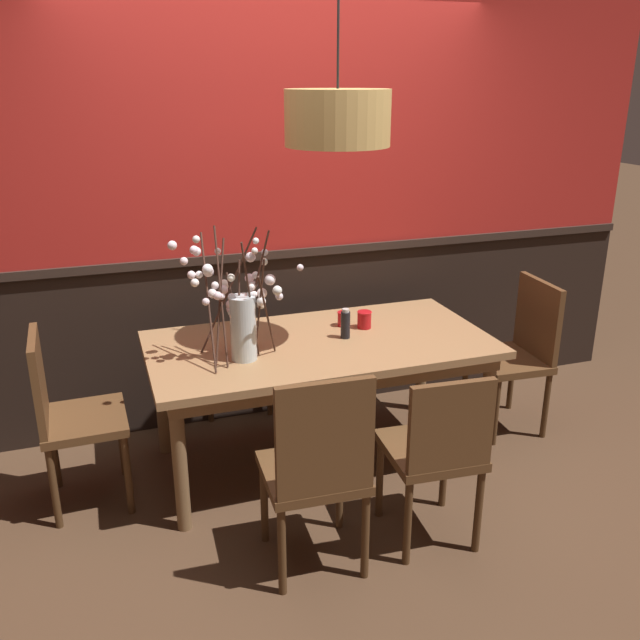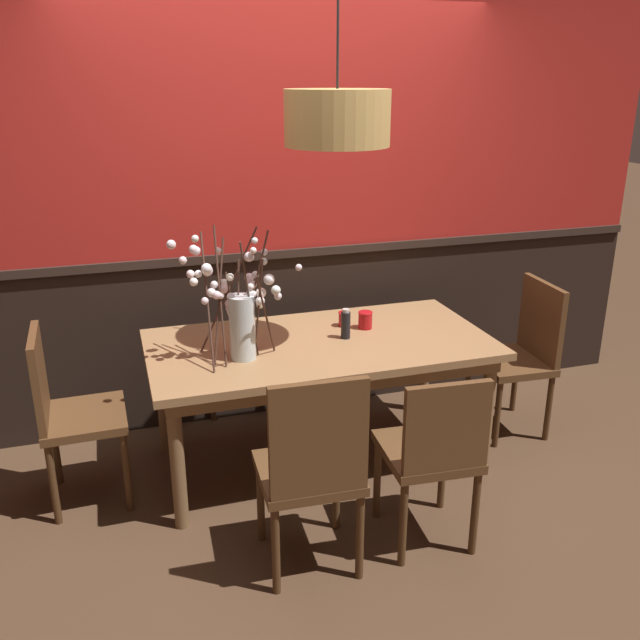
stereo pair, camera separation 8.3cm
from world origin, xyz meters
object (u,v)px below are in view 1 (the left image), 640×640
object	(u,v)px
chair_near_side_right	(437,448)
pendant_lamp	(337,118)
chair_near_side_left	(318,466)
chair_far_side_right	(321,317)
candle_holder_nearer_center	(364,320)
candle_holder_nearer_edge	(343,319)
chair_head_west_end	(67,411)
chair_far_side_left	(233,329)
vase_with_blossoms	(240,314)
dining_table	(320,355)
chair_head_east_end	(520,347)
condiment_bottle	(346,324)

from	to	relation	value
chair_near_side_right	pendant_lamp	distance (m)	1.61
chair_near_side_left	chair_far_side_right	size ratio (longest dim) A/B	1.02
candle_holder_nearer_center	candle_holder_nearer_edge	size ratio (longest dim) A/B	1.15
candle_holder_nearer_edge	chair_head_west_end	bearing A→B (deg)	-173.77
chair_far_side_left	vase_with_blossoms	xyz separation A→B (m)	(-0.16, -1.00, 0.45)
vase_with_blossoms	chair_far_side_right	bearing A→B (deg)	52.12
dining_table	candle_holder_nearer_center	bearing A→B (deg)	20.07
chair_head_west_end	candle_holder_nearer_edge	world-z (taller)	chair_head_west_end
dining_table	chair_far_side_right	size ratio (longest dim) A/B	1.94
chair_head_east_end	chair_far_side_right	world-z (taller)	chair_far_side_right
candle_holder_nearer_edge	vase_with_blossoms	bearing A→B (deg)	-156.93
pendant_lamp	dining_table	bearing A→B (deg)	122.77
chair_near_side_right	candle_holder_nearer_edge	size ratio (longest dim) A/B	10.32
dining_table	chair_head_west_end	bearing A→B (deg)	179.37
pendant_lamp	chair_head_east_end	bearing A→B (deg)	4.55
chair_head_west_end	candle_holder_nearer_edge	size ratio (longest dim) A/B	10.89
chair_near_side_left	condiment_bottle	world-z (taller)	chair_near_side_left
chair_head_east_end	chair_near_side_left	bearing A→B (deg)	-151.16
dining_table	pendant_lamp	size ratio (longest dim) A/B	2.20
vase_with_blossoms	candle_holder_nearer_edge	bearing A→B (deg)	23.07
vase_with_blossoms	candle_holder_nearer_edge	world-z (taller)	vase_with_blossoms
chair_far_side_right	candle_holder_nearer_edge	bearing A→B (deg)	-98.95
chair_near_side_right	condiment_bottle	world-z (taller)	condiment_bottle
pendant_lamp	candle_holder_nearer_center	bearing A→B (deg)	39.01
vase_with_blossoms	candle_holder_nearer_center	world-z (taller)	vase_with_blossoms
chair_head_west_end	condiment_bottle	size ratio (longest dim) A/B	5.58
vase_with_blossoms	condiment_bottle	xyz separation A→B (m)	(0.60, 0.10, -0.16)
dining_table	condiment_bottle	bearing A→B (deg)	-1.35
dining_table	chair_far_side_left	size ratio (longest dim) A/B	1.99
chair_near_side_left	chair_near_side_right	distance (m)	0.57
chair_far_side_right	condiment_bottle	xyz separation A→B (m)	(-0.17, -0.89, 0.28)
chair_far_side_left	chair_head_east_end	size ratio (longest dim) A/B	0.98
chair_far_side_left	chair_near_side_right	size ratio (longest dim) A/B	1.05
vase_with_blossoms	candle_holder_nearer_center	distance (m)	0.81
chair_head_west_end	condiment_bottle	xyz separation A→B (m)	(1.46, -0.02, 0.29)
condiment_bottle	dining_table	bearing A→B (deg)	178.65
condiment_bottle	chair_head_east_end	bearing A→B (deg)	0.65
chair_far_side_left	condiment_bottle	size ratio (longest dim) A/B	5.53
chair_head_west_end	candle_holder_nearer_center	xyz separation A→B (m)	(1.62, 0.10, 0.26)
chair_near_side_left	candle_holder_nearer_center	distance (m)	1.19
chair_near_side_right	condiment_bottle	size ratio (longest dim) A/B	5.28
chair_far_side_right	dining_table	bearing A→B (deg)	-109.46
chair_far_side_right	candle_holder_nearer_center	world-z (taller)	chair_far_side_right
dining_table	chair_far_side_right	distance (m)	0.95
chair_head_west_end	candle_holder_nearer_center	size ratio (longest dim) A/B	9.45
vase_with_blossoms	candle_holder_nearer_edge	size ratio (longest dim) A/B	7.80
chair_head_west_end	chair_near_side_right	bearing A→B (deg)	-29.13
chair_near_side_right	vase_with_blossoms	distance (m)	1.15
chair_far_side_right	vase_with_blossoms	world-z (taller)	vase_with_blossoms
vase_with_blossoms	candle_holder_nearer_center	size ratio (longest dim) A/B	6.77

